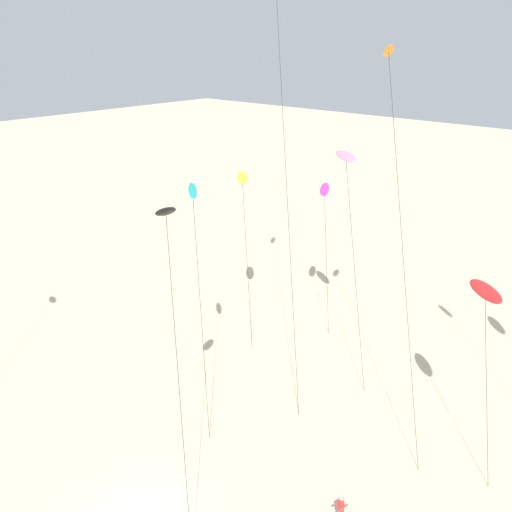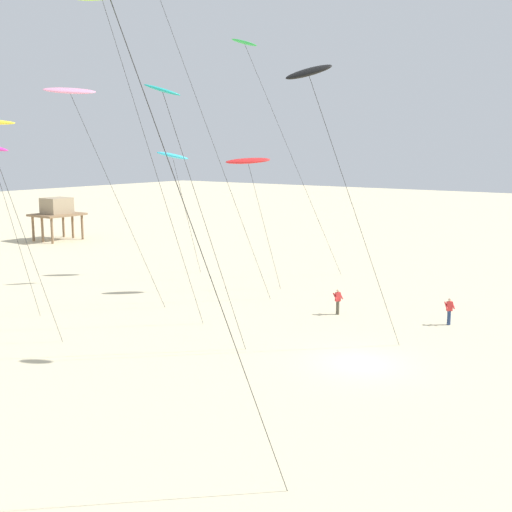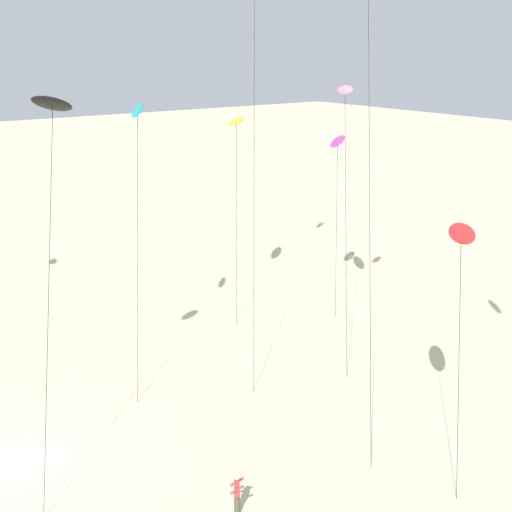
# 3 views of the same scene
# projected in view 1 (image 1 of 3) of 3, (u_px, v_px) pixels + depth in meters

# --- Properties ---
(ground_plane) EXTENTS (260.00, 260.00, 0.00)m
(ground_plane) POSITION_uv_depth(u_px,v_px,m) (143.00, 509.00, 29.30)
(ground_plane) COLOR beige
(kite_pink) EXTENTS (6.00, 4.51, 14.40)m
(kite_pink) POSITION_uv_depth(u_px,v_px,m) (346.00, 158.00, 38.89)
(kite_pink) COLOR pink
(kite_pink) RESTS_ON ground
(kite_red) EXTENTS (3.59, 3.04, 10.09)m
(kite_red) POSITION_uv_depth(u_px,v_px,m) (485.00, 292.00, 29.71)
(kite_red) COLOR red
(kite_red) RESTS_ON ground
(kite_teal) EXTENTS (4.19, 3.20, 13.71)m
(kite_teal) POSITION_uv_depth(u_px,v_px,m) (193.00, 197.00, 33.54)
(kite_teal) COLOR teal
(kite_teal) RESTS_ON ground
(kite_yellow) EXTENTS (3.99, 3.34, 12.18)m
(kite_yellow) POSITION_uv_depth(u_px,v_px,m) (242.00, 178.00, 42.59)
(kite_yellow) COLOR yellow
(kite_yellow) RESTS_ON ground
(kite_magenta) EXTENTS (2.78, 2.57, 11.06)m
(kite_magenta) POSITION_uv_depth(u_px,v_px,m) (325.00, 190.00, 44.55)
(kite_magenta) COLOR #D8339E
(kite_magenta) RESTS_ON ground
(kite_orange) EXTENTS (7.12, 5.77, 21.19)m
(kite_orange) POSITION_uv_depth(u_px,v_px,m) (389.00, 60.00, 31.63)
(kite_orange) COLOR orange
(kite_orange) RESTS_ON ground
(kite_black) EXTENTS (5.45, 4.46, 14.82)m
(kite_black) POSITION_uv_depth(u_px,v_px,m) (166.00, 214.00, 26.64)
(kite_black) COLOR black
(kite_black) RESTS_ON ground
(kite_flyer_middle) EXTENTS (0.72, 0.71, 1.67)m
(kite_flyer_middle) POSITION_uv_depth(u_px,v_px,m) (341.00, 510.00, 28.00)
(kite_flyer_middle) COLOR #4C4738
(kite_flyer_middle) RESTS_ON ground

